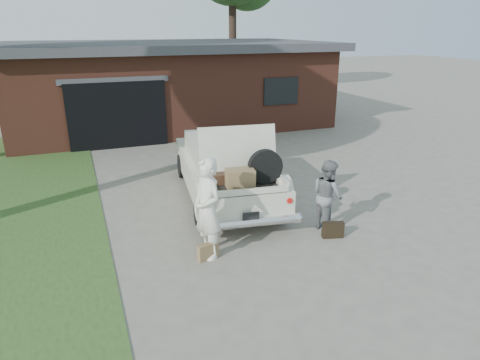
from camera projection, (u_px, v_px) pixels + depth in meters
name	position (u px, v px, depth m)	size (l,w,h in m)	color
ground	(251.00, 245.00, 8.05)	(90.00, 90.00, 0.00)	gray
house	(168.00, 83.00, 17.89)	(12.80, 7.80, 3.30)	brown
sedan	(225.00, 168.00, 10.14)	(2.48, 5.08, 2.01)	silver
woman_left	(207.00, 209.00, 7.37)	(0.67, 0.44, 1.82)	white
woman_right	(328.00, 195.00, 8.46)	(0.71, 0.55, 1.45)	slate
suitcase_left	(208.00, 251.00, 7.52)	(0.39, 0.12, 0.30)	#91714A
suitcase_right	(333.00, 230.00, 8.29)	(0.41, 0.13, 0.32)	black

